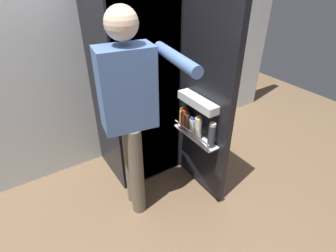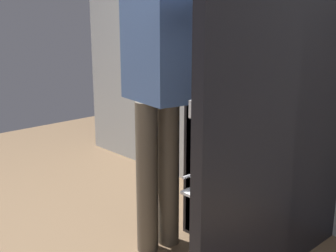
% 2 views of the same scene
% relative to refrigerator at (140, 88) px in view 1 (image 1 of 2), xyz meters
% --- Properties ---
extents(ground_plane, '(6.65, 6.65, 0.00)m').
position_rel_refrigerator_xyz_m(ground_plane, '(-0.03, -0.50, -0.90)').
color(ground_plane, brown).
extents(kitchen_wall, '(4.40, 0.10, 2.58)m').
position_rel_refrigerator_xyz_m(kitchen_wall, '(-0.03, 0.42, 0.39)').
color(kitchen_wall, silver).
rests_on(kitchen_wall, ground_plane).
extents(refrigerator, '(0.71, 1.24, 1.81)m').
position_rel_refrigerator_xyz_m(refrigerator, '(0.00, 0.00, 0.00)').
color(refrigerator, black).
rests_on(refrigerator, ground_plane).
extents(person, '(0.54, 0.76, 1.70)m').
position_rel_refrigerator_xyz_m(person, '(-0.33, -0.47, 0.11)').
color(person, '#665B4C').
rests_on(person, ground_plane).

